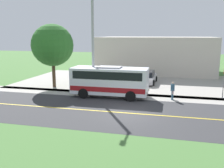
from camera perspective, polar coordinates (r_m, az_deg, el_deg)
The scene contains 12 objects.
ground_plane at distance 18.45m, azimuth 3.39°, elevation -6.62°, with size 120.00×120.00×0.00m, color #477238.
road_surface at distance 18.45m, azimuth 3.40°, elevation -6.61°, with size 8.00×100.00×0.01m, color #333335.
sidewalk at distance 23.39m, azimuth 5.69°, elevation -2.79°, with size 2.40×100.00×0.01m, color #9E9991.
parking_lot_surface at distance 30.22m, azimuth 13.26°, elevation 0.17°, with size 14.00×36.00×0.01m, color #9E9991.
road_centre_line at distance 18.45m, azimuth 3.40°, elevation -6.60°, with size 0.16×100.00×0.00m, color gold.
shuttle_bus_front at distance 22.84m, azimuth -0.54°, elevation 0.88°, with size 2.62×7.04×2.80m.
pedestrian_with_bags at distance 22.57m, azimuth 13.63°, elevation -1.36°, with size 0.72×0.34×1.60m.
stop_sign at distance 24.10m, azimuth 24.19°, elevation 1.44°, with size 0.76×0.07×2.88m.
street_light_pole at distance 23.34m, azimuth -4.46°, elevation 9.40°, with size 1.97×0.24×9.00m.
parked_car_near at distance 29.68m, azimuth 8.00°, elevation 1.51°, with size 4.47×2.16×1.45m.
tree_curbside at distance 27.72m, azimuth -13.39°, elevation 8.58°, with size 4.48×4.48×6.76m.
commercial_building at distance 38.90m, azimuth 9.84°, elevation 6.63°, with size 10.00×16.82×5.26m, color beige.
Camera 1 is at (17.29, 3.09, 5.66)m, focal length 40.15 mm.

